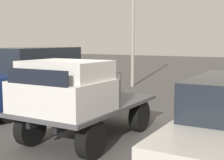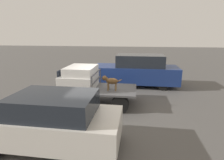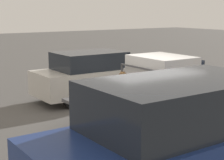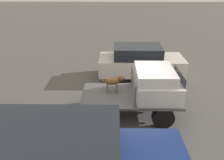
{
  "view_description": "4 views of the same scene",
  "coord_description": "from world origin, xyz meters",
  "views": [
    {
      "loc": [
        5.73,
        3.88,
        2.17
      ],
      "look_at": [
        -0.65,
        0.23,
        1.27
      ],
      "focal_mm": 50.0,
      "sensor_mm": 36.0,
      "label": 1
    },
    {
      "loc": [
        -1.69,
        7.56,
        3.21
      ],
      "look_at": [
        -0.65,
        0.23,
        1.27
      ],
      "focal_mm": 28.0,
      "sensor_mm": 36.0,
      "label": 2
    },
    {
      "loc": [
        -5.84,
        -7.35,
        3.0
      ],
      "look_at": [
        -0.65,
        0.23,
        1.27
      ],
      "focal_mm": 60.0,
      "sensor_mm": 36.0,
      "label": 3
    },
    {
      "loc": [
        -0.55,
        -6.79,
        4.59
      ],
      "look_at": [
        -0.65,
        0.23,
        1.27
      ],
      "focal_mm": 35.0,
      "sensor_mm": 36.0,
      "label": 4
    }
  ],
  "objects": [
    {
      "name": "ground_plane",
      "position": [
        0.0,
        0.0,
        0.0
      ],
      "size": [
        80.0,
        80.0,
        0.0
      ],
      "primitive_type": "plane",
      "color": "#514F4C"
    },
    {
      "name": "parked_sedan",
      "position": [
        0.7,
        3.31,
        0.81
      ],
      "size": [
        4.11,
        1.71,
        1.62
      ],
      "rotation": [
        0.0,
        0.0,
        -0.08
      ],
      "color": "black",
      "rests_on": "ground"
    },
    {
      "name": "truck_cab",
      "position": [
        0.88,
        0.0,
        1.27
      ],
      "size": [
        1.49,
        1.73,
        1.0
      ],
      "color": "silver",
      "rests_on": "flatbed_truck"
    },
    {
      "name": "dog",
      "position": [
        -0.56,
        0.23,
        1.23
      ],
      "size": [
        0.93,
        0.26,
        0.68
      ],
      "rotation": [
        0.0,
        0.0,
        0.28
      ],
      "color": "brown",
      "rests_on": "flatbed_truck"
    },
    {
      "name": "truck_headboard",
      "position": [
        0.1,
        0.0,
        1.3
      ],
      "size": [
        0.04,
        1.73,
        0.75
      ],
      "color": "#4C4C4F",
      "rests_on": "flatbed_truck"
    },
    {
      "name": "flatbed_truck",
      "position": [
        0.0,
        0.0,
        0.57
      ],
      "size": [
        3.42,
        1.85,
        0.8
      ],
      "color": "black",
      "rests_on": "ground"
    }
  ]
}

